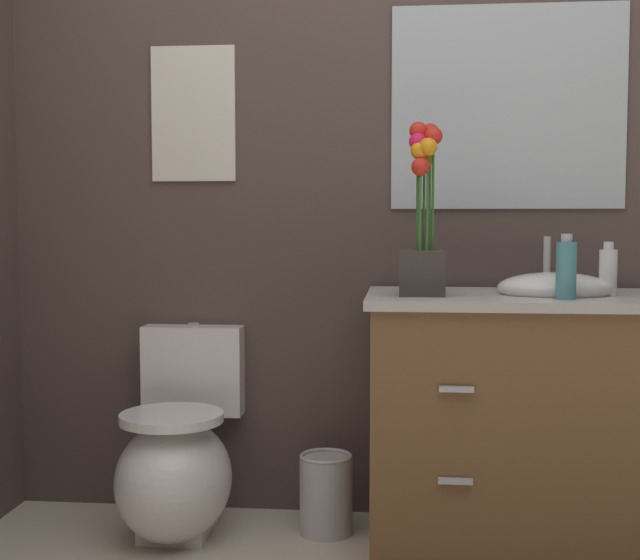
% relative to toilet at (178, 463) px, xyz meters
% --- Properties ---
extents(wall_back, '(4.45, 0.05, 2.50)m').
position_rel_toilet_xyz_m(wall_back, '(0.96, 0.30, 1.01)').
color(wall_back, '#4C3D38').
rests_on(wall_back, ground_plane).
extents(toilet, '(0.38, 0.59, 0.69)m').
position_rel_toilet_xyz_m(toilet, '(0.00, 0.00, 0.00)').
color(toilet, white).
rests_on(toilet, ground_plane).
extents(vanity_cabinet, '(0.94, 0.56, 1.01)m').
position_rel_toilet_xyz_m(vanity_cabinet, '(1.11, -0.03, 0.18)').
color(vanity_cabinet, brown).
rests_on(vanity_cabinet, ground_plane).
extents(flower_vase, '(0.14, 0.14, 0.54)m').
position_rel_toilet_xyz_m(flower_vase, '(0.81, -0.10, 0.79)').
color(flower_vase, '#38332D').
rests_on(flower_vase, vanity_cabinet).
extents(soap_bottle, '(0.05, 0.05, 0.17)m').
position_rel_toilet_xyz_m(soap_bottle, '(1.38, -0.05, 0.66)').
color(soap_bottle, white).
rests_on(soap_bottle, vanity_cabinet).
extents(lotion_bottle, '(0.06, 0.06, 0.19)m').
position_rel_toilet_xyz_m(lotion_bottle, '(1.23, -0.18, 0.67)').
color(lotion_bottle, teal).
rests_on(lotion_bottle, vanity_cabinet).
extents(trash_bin, '(0.18, 0.18, 0.27)m').
position_rel_toilet_xyz_m(trash_bin, '(0.50, 0.06, -0.11)').
color(trash_bin, '#B7B7BC').
rests_on(trash_bin, ground_plane).
extents(wall_poster, '(0.30, 0.01, 0.48)m').
position_rel_toilet_xyz_m(wall_poster, '(0.00, 0.27, 1.20)').
color(wall_poster, silver).
extents(wall_mirror, '(0.80, 0.01, 0.70)m').
position_rel_toilet_xyz_m(wall_mirror, '(1.11, 0.27, 1.21)').
color(wall_mirror, '#B2BCC6').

